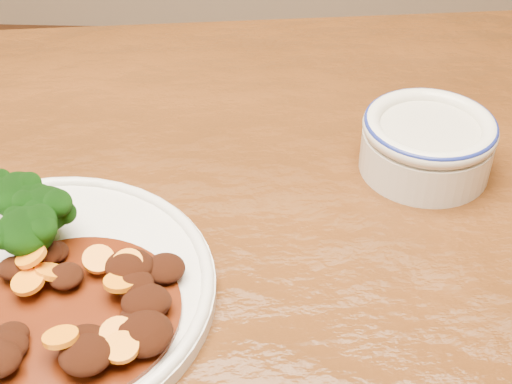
{
  "coord_description": "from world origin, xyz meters",
  "views": [
    {
      "loc": [
        0.12,
        -0.45,
        1.18
      ],
      "look_at": [
        0.09,
        0.06,
        0.77
      ],
      "focal_mm": 50.0,
      "sensor_mm": 36.0,
      "label": 1
    }
  ],
  "objects": [
    {
      "name": "dining_table",
      "position": [
        -0.0,
        0.0,
        0.67
      ],
      "size": [
        1.61,
        1.09,
        0.75
      ],
      "rotation": [
        0.0,
        0.0,
        0.13
      ],
      "color": "#582C0F",
      "rests_on": "ground"
    },
    {
      "name": "dinner_plate",
      "position": [
        -0.08,
        -0.06,
        0.76
      ],
      "size": [
        0.29,
        0.29,
        0.02
      ],
      "rotation": [
        0.0,
        0.0,
        0.33
      ],
      "color": "silver",
      "rests_on": "dining_table"
    },
    {
      "name": "mince_stew",
      "position": [
        -0.03,
        -0.09,
        0.77
      ],
      "size": [
        0.17,
        0.17,
        0.03
      ],
      "color": "#4F1C08",
      "rests_on": "dinner_plate"
    },
    {
      "name": "dip_bowl",
      "position": [
        0.26,
        0.13,
        0.78
      ],
      "size": [
        0.13,
        0.13,
        0.06
      ],
      "rotation": [
        0.0,
        0.0,
        -0.23
      ],
      "color": "silver",
      "rests_on": "dining_table"
    }
  ]
}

